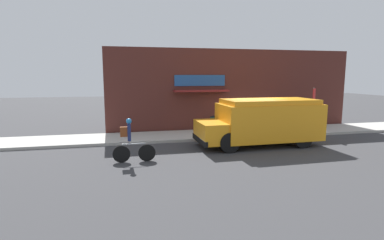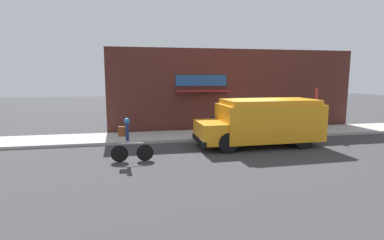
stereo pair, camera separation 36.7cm
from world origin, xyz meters
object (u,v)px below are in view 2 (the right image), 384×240
object	(u,v)px
school_bus	(263,121)
trash_bin	(216,123)
cyclist	(129,141)
stop_sign_post	(316,103)

from	to	relation	value
school_bus	trash_bin	distance (m)	3.72
cyclist	stop_sign_post	distance (m)	10.33
trash_bin	stop_sign_post	bearing A→B (deg)	-18.46
stop_sign_post	trash_bin	xyz separation A→B (m)	(-5.03, 1.68, -1.21)
school_bus	trash_bin	size ratio (longest dim) A/B	6.98
school_bus	stop_sign_post	world-z (taller)	stop_sign_post
school_bus	stop_sign_post	distance (m)	4.24
school_bus	stop_sign_post	xyz separation A→B (m)	(3.80, 1.78, 0.63)
cyclist	trash_bin	size ratio (longest dim) A/B	2.04
cyclist	trash_bin	bearing A→B (deg)	46.90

